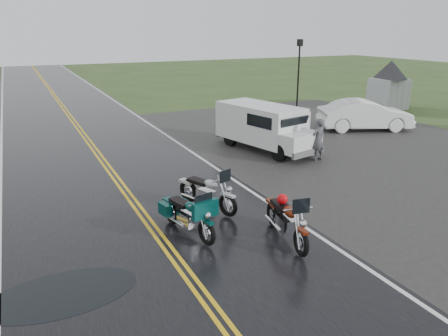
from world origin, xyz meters
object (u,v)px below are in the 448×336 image
object	(u,v)px
motorcycle_teal	(207,223)
sedan_white	(365,115)
motorcycle_red	(302,231)
lamp_post_far_right	(298,75)
van_white	(280,138)
visitor_center	(391,73)
motorcycle_silver	(228,196)
person_at_van	(318,140)

from	to	relation	value
motorcycle_teal	sedan_white	bearing A→B (deg)	20.93
motorcycle_red	lamp_post_far_right	size ratio (longest dim) A/B	0.52
van_white	motorcycle_red	bearing A→B (deg)	-132.22
motorcycle_red	visitor_center	bearing A→B (deg)	49.59
motorcycle_red	van_white	world-z (taller)	van_white
visitor_center	van_white	world-z (taller)	visitor_center
motorcycle_silver	sedan_white	bearing A→B (deg)	10.24
van_white	lamp_post_far_right	world-z (taller)	lamp_post_far_right
motorcycle_red	person_at_van	world-z (taller)	person_at_van
motorcycle_silver	lamp_post_far_right	distance (m)	18.16
visitor_center	sedan_white	bearing A→B (deg)	-144.07
lamp_post_far_right	van_white	bearing A→B (deg)	-128.05
motorcycle_teal	lamp_post_far_right	bearing A→B (deg)	36.65
motorcycle_silver	sedan_white	size ratio (longest dim) A/B	0.48
lamp_post_far_right	visitor_center	bearing A→B (deg)	-19.48
visitor_center	van_white	xyz separation A→B (m)	(-13.43, -7.43, -1.38)
sedan_white	lamp_post_far_right	size ratio (longest dim) A/B	1.05
motorcycle_red	sedan_white	bearing A→B (deg)	51.55
motorcycle_red	motorcycle_silver	bearing A→B (deg)	110.99
van_white	lamp_post_far_right	distance (m)	12.18
person_at_van	sedan_white	xyz separation A→B (m)	(5.76, 3.52, -0.07)
sedan_white	lamp_post_far_right	bearing A→B (deg)	20.01
person_at_van	motorcycle_red	bearing A→B (deg)	38.32
motorcycle_teal	van_white	size ratio (longest dim) A/B	0.44
motorcycle_teal	van_white	world-z (taller)	van_white
van_white	motorcycle_teal	bearing A→B (deg)	-149.22
motorcycle_silver	motorcycle_teal	bearing A→B (deg)	-154.09
visitor_center	motorcycle_red	distance (m)	22.52
motorcycle_silver	van_white	world-z (taller)	van_white
van_white	sedan_white	world-z (taller)	van_white
visitor_center	motorcycle_silver	xyz separation A→B (m)	(-17.82, -11.55, -1.71)
visitor_center	person_at_van	size ratio (longest dim) A/B	9.14
motorcycle_red	lamp_post_far_right	distance (m)	20.04
motorcycle_red	sedan_white	world-z (taller)	sedan_white
motorcycle_silver	sedan_white	world-z (taller)	sedan_white
visitor_center	lamp_post_far_right	world-z (taller)	visitor_center
motorcycle_teal	van_white	distance (m)	7.85
motorcycle_teal	person_at_van	world-z (taller)	person_at_van
motorcycle_red	lamp_post_far_right	bearing A→B (deg)	65.37
motorcycle_red	lamp_post_far_right	world-z (taller)	lamp_post_far_right
motorcycle_red	van_white	xyz separation A→B (m)	(3.84, 6.93, 0.32)
motorcycle_teal	person_at_van	xyz separation A→B (m)	(7.13, 4.90, 0.20)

